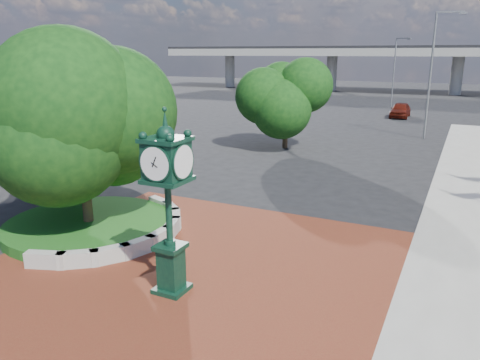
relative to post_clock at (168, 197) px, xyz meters
name	(u,v)px	position (x,y,z in m)	size (l,w,h in m)	color
ground	(205,255)	(-0.41, 2.54, -2.78)	(200.00, 200.00, 0.00)	black
plaza	(189,267)	(-0.41, 1.54, -2.76)	(12.00, 12.00, 0.04)	maroon
planter_wall	(139,234)	(-3.11, 2.54, -2.51)	(2.96, 6.77, 0.54)	#9E9B93
grass_bed	(89,226)	(-5.41, 2.54, -2.58)	(6.10, 6.10, 0.40)	#174D16
overpass	(424,52)	(-0.62, 72.54, 3.76)	(90.00, 12.00, 7.50)	#9E9B93
tree_planter	(81,132)	(-5.41, 2.54, 0.95)	(5.20, 5.20, 6.33)	#38281C
tree_northwest	(34,99)	(-13.41, 7.54, 1.35)	(5.60, 5.60, 6.93)	#38281C
tree_street	(286,101)	(-4.41, 20.54, 0.46)	(4.40, 4.40, 5.45)	#38281C
post_clock	(168,197)	(0.00, 0.00, 0.00)	(1.07, 1.07, 5.05)	black
parked_car	(400,110)	(0.56, 40.73, -2.02)	(1.78, 4.43, 1.51)	#53150B
street_lamp_near	(434,66)	(4.21, 28.73, 2.69)	(2.09, 0.41, 9.33)	slate
street_lamp_far	(396,69)	(-0.82, 44.90, 1.90)	(1.69, 0.86, 7.97)	slate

